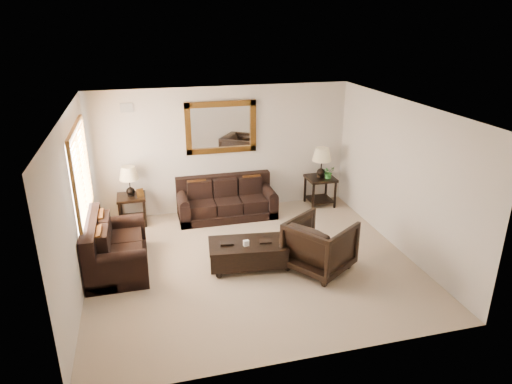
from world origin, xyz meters
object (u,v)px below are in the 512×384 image
object	(u,v)px
end_table_left	(130,187)
end_table_right	(321,168)
coffee_table	(248,252)
armchair	(320,243)
loveseat	(113,250)
sofa	(226,202)

from	to	relation	value
end_table_left	end_table_right	distance (m)	4.12
end_table_left	coffee_table	bearing A→B (deg)	-50.28
coffee_table	armchair	xyz separation A→B (m)	(1.15, -0.39, 0.21)
loveseat	armchair	bearing A→B (deg)	-104.98
sofa	end_table_left	xyz separation A→B (m)	(-1.95, 0.08, 0.50)
sofa	end_table_left	distance (m)	2.01
coffee_table	armchair	world-z (taller)	armchair
loveseat	coffee_table	xyz separation A→B (m)	(2.21, -0.50, -0.06)
loveseat	armchair	world-z (taller)	armchair
coffee_table	loveseat	bearing A→B (deg)	173.95
end_table_right	coffee_table	distance (m)	3.22
end_table_left	armchair	bearing A→B (deg)	-41.29
loveseat	end_table_right	bearing A→B (deg)	-68.48
end_table_right	coffee_table	world-z (taller)	end_table_right
end_table_left	coffee_table	world-z (taller)	end_table_left
sofa	end_table_left	world-z (taller)	end_table_left
sofa	loveseat	size ratio (longest dim) A/B	1.26
end_table_right	armchair	distance (m)	2.88
loveseat	end_table_right	distance (m)	4.80
sofa	loveseat	xyz separation A→B (m)	(-2.27, -1.69, 0.03)
loveseat	end_table_left	bearing A→B (deg)	-10.24
coffee_table	end_table_left	bearing A→B (deg)	136.53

